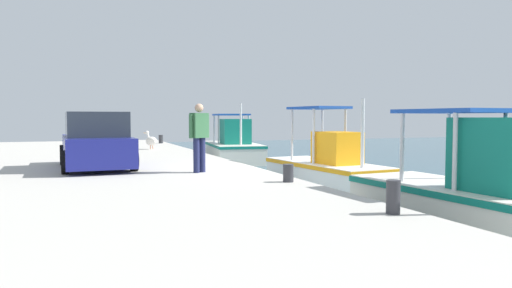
% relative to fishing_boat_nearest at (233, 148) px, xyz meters
% --- Properties ---
extents(quay_pier, '(36.00, 10.00, 0.80)m').
position_rel_fishing_boat_nearest_xyz_m(quay_pier, '(10.12, -7.56, -0.31)').
color(quay_pier, '#BCB7AD').
rests_on(quay_pier, ground).
extents(fishing_boat_nearest, '(5.59, 2.88, 2.86)m').
position_rel_fishing_boat_nearest_xyz_m(fishing_boat_nearest, '(0.00, 0.00, 0.00)').
color(fishing_boat_nearest, silver).
rests_on(fishing_boat_nearest, ground).
extents(fishing_boat_second, '(5.01, 2.14, 2.74)m').
position_rel_fishing_boat_nearest_xyz_m(fishing_boat_second, '(9.58, -0.03, -0.08)').
color(fishing_boat_second, white).
rests_on(fishing_boat_second, ground).
extents(fishing_boat_third, '(5.07, 2.18, 3.32)m').
position_rel_fishing_boat_nearest_xyz_m(fishing_boat_third, '(15.95, -0.54, 0.02)').
color(fishing_boat_third, silver).
rests_on(fishing_boat_third, ground).
extents(pelican, '(0.94, 0.62, 0.82)m').
position_rel_fishing_boat_nearest_xyz_m(pelican, '(1.18, -4.24, 0.49)').
color(pelican, tan).
rests_on(pelican, quay_pier).
extents(fisherman_standing, '(0.42, 0.59, 1.77)m').
position_rel_fishing_boat_nearest_xyz_m(fisherman_standing, '(10.69, -4.39, 1.08)').
color(fisherman_standing, '#1E234C').
rests_on(fisherman_standing, quay_pier).
extents(parked_car, '(4.16, 2.00, 1.57)m').
position_rel_fishing_boat_nearest_xyz_m(parked_car, '(8.56, -6.83, 0.80)').
color(parked_car, black).
rests_on(parked_car, quay_pier).
extents(mooring_bollard_nearest, '(0.24, 0.24, 0.46)m').
position_rel_fishing_boat_nearest_xyz_m(mooring_bollard_nearest, '(-3.52, -3.01, 0.32)').
color(mooring_bollard_nearest, '#333338').
rests_on(mooring_bollard_nearest, quay_pier).
extents(mooring_bollard_second, '(0.23, 0.23, 0.39)m').
position_rel_fishing_boat_nearest_xyz_m(mooring_bollard_second, '(13.16, -3.01, 0.29)').
color(mooring_bollard_second, '#333338').
rests_on(mooring_bollard_second, quay_pier).
extents(mooring_bollard_third, '(0.21, 0.21, 0.50)m').
position_rel_fishing_boat_nearest_xyz_m(mooring_bollard_third, '(16.85, -3.01, 0.34)').
color(mooring_bollard_third, '#333338').
rests_on(mooring_bollard_third, quay_pier).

